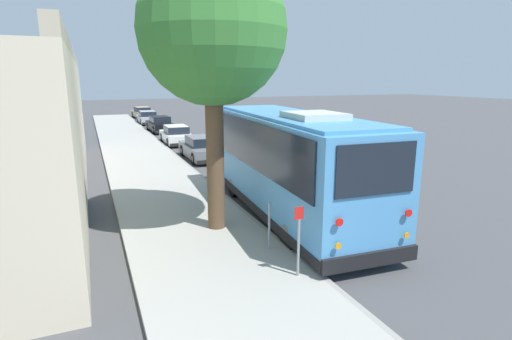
# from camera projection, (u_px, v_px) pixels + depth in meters

# --- Properties ---
(ground_plane) EXTENTS (160.00, 160.00, 0.00)m
(ground_plane) POSITION_uv_depth(u_px,v_px,m) (297.00, 209.00, 13.97)
(ground_plane) COLOR #474749
(sidewalk_slab) EXTENTS (80.00, 3.86, 0.15)m
(sidewalk_slab) POSITION_uv_depth(u_px,v_px,m) (186.00, 222.00, 12.46)
(sidewalk_slab) COLOR #A3A099
(sidewalk_slab) RESTS_ON ground
(curb_strip) EXTENTS (80.00, 0.14, 0.15)m
(curb_strip) POSITION_uv_depth(u_px,v_px,m) (245.00, 214.00, 13.21)
(curb_strip) COLOR gray
(curb_strip) RESTS_ON ground
(shuttle_bus) EXTENTS (9.42, 3.10, 3.54)m
(shuttle_bus) POSITION_uv_depth(u_px,v_px,m) (290.00, 159.00, 12.94)
(shuttle_bus) COLOR #4C93D1
(shuttle_bus) RESTS_ON ground
(parked_sedan_gray) EXTENTS (4.34, 1.80, 1.31)m
(parked_sedan_gray) POSITION_uv_depth(u_px,v_px,m) (202.00, 148.00, 22.47)
(parked_sedan_gray) COLOR slate
(parked_sedan_gray) RESTS_ON ground
(parked_sedan_white) EXTENTS (4.40, 1.80, 1.27)m
(parked_sedan_white) POSITION_uv_depth(u_px,v_px,m) (176.00, 135.00, 27.86)
(parked_sedan_white) COLOR silver
(parked_sedan_white) RESTS_ON ground
(parked_sedan_black) EXTENTS (4.50, 1.86, 1.33)m
(parked_sedan_black) POSITION_uv_depth(u_px,v_px,m) (160.00, 125.00, 33.98)
(parked_sedan_black) COLOR black
(parked_sedan_black) RESTS_ON ground
(parked_sedan_silver) EXTENTS (4.52, 1.79, 1.28)m
(parked_sedan_silver) POSITION_uv_depth(u_px,v_px,m) (148.00, 118.00, 40.17)
(parked_sedan_silver) COLOR #A8AAAF
(parked_sedan_silver) RESTS_ON ground
(parked_sedan_tan) EXTENTS (4.67, 2.06, 1.28)m
(parked_sedan_tan) POSITION_uv_depth(u_px,v_px,m) (142.00, 113.00, 45.95)
(parked_sedan_tan) COLOR tan
(parked_sedan_tan) RESTS_ON ground
(street_tree) EXTENTS (4.03, 4.03, 8.18)m
(street_tree) POSITION_uv_depth(u_px,v_px,m) (211.00, 22.00, 10.68)
(street_tree) COLOR brown
(street_tree) RESTS_ON sidewalk_slab
(sign_post_near) EXTENTS (0.06, 0.22, 1.61)m
(sign_post_near) POSITION_uv_depth(u_px,v_px,m) (299.00, 241.00, 8.76)
(sign_post_near) COLOR gray
(sign_post_near) RESTS_ON sidewalk_slab
(sign_post_far) EXTENTS (0.06, 0.06, 1.26)m
(sign_post_far) POSITION_uv_depth(u_px,v_px,m) (269.00, 226.00, 10.19)
(sign_post_far) COLOR gray
(sign_post_far) RESTS_ON sidewalk_slab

